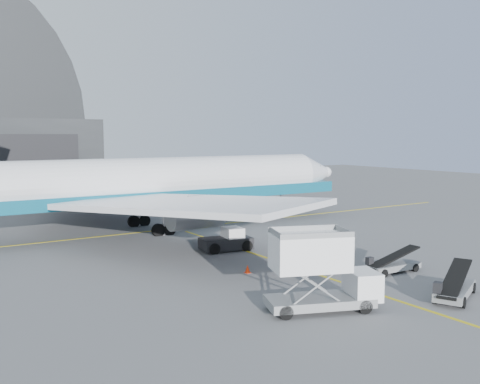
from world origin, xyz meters
TOP-DOWN VIEW (x-y plane):
  - ground at (0.00, 0.00)m, footprint 200.00×200.00m
  - taxi_lines at (0.00, 12.67)m, footprint 80.00×42.12m
  - distant_bldg_a at (38.00, 72.00)m, footprint 14.00×8.00m
  - distant_bldg_b at (55.00, 68.00)m, footprint 8.00×6.00m
  - airliner at (-2.75, 20.43)m, footprint 48.45×46.98m
  - catering_truck at (-5.04, -7.64)m, footprint 6.58×4.31m
  - pushback_tug at (-1.04, 8.40)m, footprint 4.46×2.99m
  - belt_loader_a at (3.14, -10.31)m, footprint 4.95×3.41m
  - belt_loader_b at (4.75, -4.22)m, footprint 4.47×1.71m
  - traffic_cone at (-3.81, 1.18)m, footprint 0.39×0.39m

SIDE VIEW (x-z plane):
  - ground at x=0.00m, z-range 0.00..0.00m
  - distant_bldg_a at x=38.00m, z-range -2.00..2.00m
  - distant_bldg_b at x=55.00m, z-range -1.40..1.40m
  - taxi_lines at x=0.00m, z-range 0.00..0.02m
  - traffic_cone at x=-3.81m, z-range -0.01..0.54m
  - belt_loader_b at x=4.75m, z-range -0.32..1.37m
  - belt_loader_a at x=3.14m, z-range -0.36..1.53m
  - pushback_tug at x=-1.04m, z-range -0.24..1.69m
  - catering_truck at x=-5.04m, z-range 0.03..4.28m
  - airliner at x=-2.75m, z-range -3.74..13.26m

